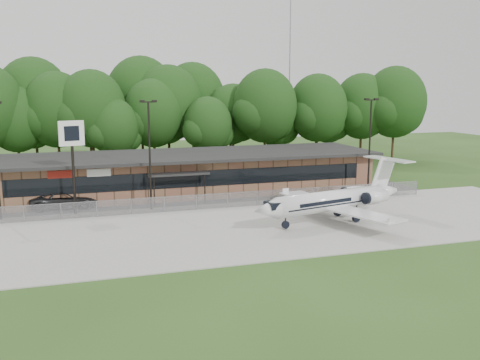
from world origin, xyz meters
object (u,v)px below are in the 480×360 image
object	(u,v)px
suv	(64,200)
pole_sign	(72,143)
terminal	(187,172)
business_jet	(335,201)

from	to	relation	value
suv	pole_sign	size ratio (longest dim) A/B	0.73
terminal	pole_sign	xyz separation A→B (m)	(-11.79, -7.14, 4.30)
pole_sign	terminal	bearing A→B (deg)	16.99
business_jet	suv	size ratio (longest dim) A/B	2.48
business_jet	suv	distance (m)	25.28
terminal	business_jet	bearing A→B (deg)	-60.90
suv	pole_sign	world-z (taller)	pole_sign
business_jet	pole_sign	size ratio (longest dim) A/B	1.82
terminal	suv	world-z (taller)	terminal
terminal	suv	xyz separation A→B (m)	(-12.78, -4.35, -1.31)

